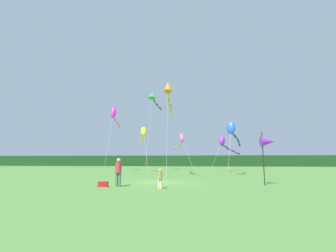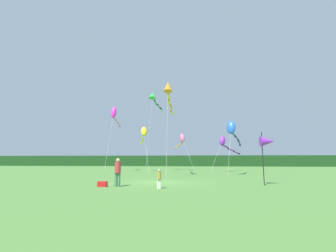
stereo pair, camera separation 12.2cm
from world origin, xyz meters
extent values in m
plane|color=#477533|center=(0.00, 0.00, 0.00)|extent=(120.00, 120.00, 0.00)
cube|color=#193D19|center=(0.00, 45.00, 1.39)|extent=(108.00, 2.69, 2.77)
cylinder|color=#3F724C|center=(-2.27, -3.07, 0.42)|extent=(0.17, 0.17, 0.83)
cylinder|color=#3F724C|center=(-2.08, -3.07, 0.42)|extent=(0.17, 0.17, 0.83)
cylinder|color=#B23338|center=(-2.18, -3.07, 1.16)|extent=(0.38, 0.38, 0.66)
sphere|color=tan|center=(-2.18, -3.07, 1.61)|extent=(0.24, 0.24, 0.24)
cylinder|color=silver|center=(0.49, -3.85, 0.27)|extent=(0.11, 0.11, 0.53)
cylinder|color=silver|center=(0.61, -3.85, 0.27)|extent=(0.11, 0.11, 0.53)
cylinder|color=olive|center=(0.55, -3.85, 0.74)|extent=(0.24, 0.24, 0.42)
sphere|color=tan|center=(0.55, -3.85, 1.03)|extent=(0.16, 0.16, 0.16)
cube|color=red|center=(-3.07, -3.22, 0.16)|extent=(0.56, 0.32, 0.32)
cylinder|color=black|center=(7.06, -1.41, 1.73)|extent=(0.06, 0.06, 3.47)
cone|color=purple|center=(7.41, -1.41, 2.84)|extent=(0.90, 0.70, 0.70)
cylinder|color=#B2B2B2|center=(5.50, 13.49, 2.13)|extent=(2.14, 3.78, 4.27)
ellipsoid|color=purple|center=(6.56, 15.37, 4.26)|extent=(1.38, 1.70, 1.79)
cylinder|color=purple|center=(6.90, 15.74, 3.52)|extent=(0.87, 0.92, 0.46)
cylinder|color=black|center=(7.45, 16.59, 3.27)|extent=(0.59, 1.06, 0.42)
cylinder|color=purple|center=(7.96, 17.46, 3.09)|extent=(0.81, 0.94, 0.33)
cylinder|color=black|center=(8.47, 18.33, 2.96)|extent=(0.56, 1.05, 0.34)
cylinder|color=purple|center=(8.95, 19.22, 2.79)|extent=(0.77, 0.98, 0.39)
cylinder|color=black|center=(9.51, 20.07, 2.62)|extent=(0.73, 1.00, 0.35)
cylinder|color=#B2B2B2|center=(6.19, 6.96, 2.56)|extent=(0.88, 2.30, 5.12)
ellipsoid|color=blue|center=(6.62, 8.10, 5.11)|extent=(1.24, 1.29, 1.64)
cylinder|color=blue|center=(6.83, 8.43, 4.44)|extent=(0.61, 0.80, 0.32)
cylinder|color=black|center=(7.18, 9.15, 4.30)|extent=(0.47, 0.86, 0.36)
cylinder|color=blue|center=(7.49, 9.88, 4.12)|extent=(0.55, 0.85, 0.39)
cylinder|color=black|center=(7.78, 10.62, 3.94)|extent=(0.44, 0.86, 0.37)
cylinder|color=blue|center=(8.03, 11.38, 3.72)|extent=(0.48, 0.88, 0.45)
cylinder|color=black|center=(8.26, 12.14, 3.49)|extent=(0.39, 0.87, 0.38)
cylinder|color=#B2B2B2|center=(1.76, 16.45, 2.52)|extent=(1.85, 4.98, 5.06)
ellipsoid|color=#E5598C|center=(0.85, 18.94, 5.04)|extent=(1.21, 1.69, 1.80)
cylinder|color=#E5598C|center=(0.78, 19.20, 4.33)|extent=(0.35, 0.65, 0.37)
cylinder|color=yellow|center=(0.62, 19.74, 4.19)|extent=(0.37, 0.62, 0.29)
cylinder|color=#E5598C|center=(0.39, 20.24, 4.10)|extent=(0.47, 0.60, 0.28)
cylinder|color=yellow|center=(0.14, 20.73, 4.02)|extent=(0.42, 0.62, 0.28)
cylinder|color=#E5598C|center=(-0.01, 21.26, 3.92)|extent=(0.30, 0.62, 0.32)
cylinder|color=yellow|center=(-0.20, 21.77, 3.81)|extent=(0.47, 0.61, 0.29)
cylinder|color=#E5598C|center=(-0.50, 22.24, 3.71)|extent=(0.49, 0.61, 0.31)
cylinder|color=#B2B2B2|center=(-3.67, 15.11, 5.64)|extent=(0.46, 2.39, 11.28)
cone|color=green|center=(-3.45, 16.29, 11.28)|extent=(1.30, 1.43, 1.14)
cylinder|color=green|center=(-3.40, 16.64, 10.84)|extent=(0.29, 0.76, 0.33)
cylinder|color=black|center=(-3.33, 17.35, 10.73)|extent=(0.26, 0.75, 0.30)
cylinder|color=green|center=(-3.27, 18.05, 10.59)|extent=(0.26, 0.77, 0.37)
cylinder|color=black|center=(-3.14, 18.75, 10.46)|extent=(0.40, 0.76, 0.30)
cylinder|color=green|center=(-2.99, 19.44, 10.32)|extent=(0.29, 0.78, 0.37)
cylinder|color=black|center=(-2.82, 20.12, 10.17)|extent=(0.46, 0.77, 0.32)
cylinder|color=green|center=(-2.68, 20.80, 10.04)|extent=(0.22, 0.76, 0.34)
cylinder|color=#B2B2B2|center=(0.09, 4.36, 4.50)|extent=(0.07, 1.94, 9.00)
cone|color=orange|center=(0.06, 5.31, 9.00)|extent=(0.89, 1.08, 1.21)
cylinder|color=orange|center=(0.03, 5.68, 8.49)|extent=(0.27, 0.80, 0.37)
cylinder|color=yellow|center=(0.01, 6.42, 8.30)|extent=(0.23, 0.80, 0.40)
cylinder|color=orange|center=(-0.03, 7.15, 8.13)|extent=(0.33, 0.80, 0.33)
cylinder|color=yellow|center=(-0.10, 7.89, 8.01)|extent=(0.20, 0.77, 0.31)
cylinder|color=orange|center=(-0.02, 8.62, 7.85)|extent=(0.36, 0.82, 0.40)
cylinder|color=yellow|center=(0.04, 9.35, 7.69)|extent=(0.23, 0.77, 0.30)
cylinder|color=orange|center=(-0.05, 10.08, 7.55)|extent=(0.37, 0.81, 0.37)
cylinder|color=yellow|center=(-0.06, 10.80, 7.37)|extent=(0.35, 0.81, 0.37)
cylinder|color=#B2B2B2|center=(-3.66, 13.16, 2.80)|extent=(1.47, 3.48, 5.62)
ellipsoid|color=yellow|center=(-4.38, 14.89, 5.61)|extent=(1.25, 1.49, 1.64)
cylinder|color=yellow|center=(-4.52, 15.18, 4.94)|extent=(0.48, 0.72, 0.37)
cylinder|color=yellow|center=(-4.75, 15.79, 4.77)|extent=(0.40, 0.72, 0.35)
cylinder|color=yellow|center=(-4.94, 16.40, 4.60)|extent=(0.39, 0.73, 0.39)
cylinder|color=yellow|center=(-5.11, 17.03, 4.39)|extent=(0.36, 0.73, 0.40)
cylinder|color=yellow|center=(-5.37, 17.60, 4.22)|extent=(0.56, 0.67, 0.32)
cylinder|color=#B2B2B2|center=(-8.83, 13.22, 4.29)|extent=(0.49, 4.16, 8.59)
ellipsoid|color=#E026B2|center=(-9.07, 15.29, 8.58)|extent=(0.89, 1.17, 1.90)
cylinder|color=#E026B2|center=(-9.11, 15.49, 7.81)|extent=(0.30, 0.50, 0.31)
cylinder|color=white|center=(-9.15, 15.90, 7.73)|extent=(0.23, 0.44, 0.24)
cylinder|color=#E026B2|center=(-9.11, 16.31, 7.65)|extent=(0.26, 0.49, 0.31)
cylinder|color=white|center=(-9.10, 16.72, 7.53)|extent=(0.23, 0.48, 0.31)
cylinder|color=#E026B2|center=(-9.09, 17.13, 7.42)|extent=(0.24, 0.48, 0.30)
cylinder|color=white|center=(-9.09, 17.54, 7.33)|extent=(0.23, 0.46, 0.27)
cylinder|color=#E026B2|center=(-9.12, 17.95, 7.26)|extent=(0.24, 0.45, 0.26)
cylinder|color=white|center=(-9.20, 18.35, 7.16)|extent=(0.34, 0.51, 0.33)
cylinder|color=#E026B2|center=(-9.24, 18.75, 7.03)|extent=(0.25, 0.49, 0.33)
camera|label=1|loc=(2.41, -17.47, 1.63)|focal=25.02mm
camera|label=2|loc=(2.53, -17.45, 1.63)|focal=25.02mm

